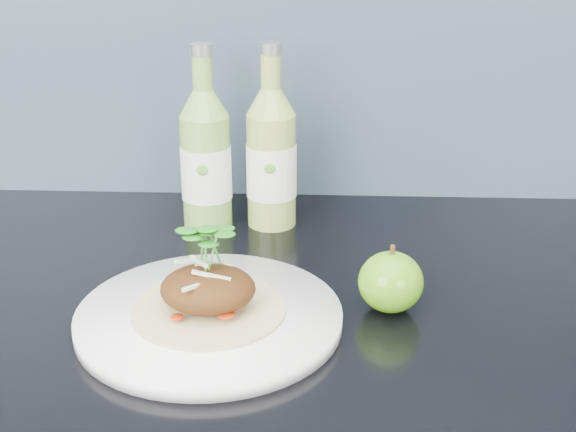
% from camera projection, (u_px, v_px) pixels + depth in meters
% --- Properties ---
extents(dinner_plate, '(0.37, 0.37, 0.02)m').
position_uv_depth(dinner_plate, '(209.00, 318.00, 0.84)').
color(dinner_plate, white).
rests_on(dinner_plate, kitchen_counter).
extents(pork_taco, '(0.16, 0.16, 0.10)m').
position_uv_depth(pork_taco, '(208.00, 286.00, 0.82)').
color(pork_taco, tan).
rests_on(pork_taco, dinner_plate).
extents(green_apple, '(0.09, 0.09, 0.08)m').
position_uv_depth(green_apple, '(391.00, 282.00, 0.86)').
color(green_apple, '#32820E').
rests_on(green_apple, kitchen_counter).
extents(cider_bottle_left, '(0.08, 0.08, 0.25)m').
position_uv_depth(cider_bottle_left, '(206.00, 160.00, 1.05)').
color(cider_bottle_left, '#76A745').
rests_on(cider_bottle_left, kitchen_counter).
extents(cider_bottle_right, '(0.07, 0.07, 0.25)m').
position_uv_depth(cider_bottle_right, '(271.00, 158.00, 1.06)').
color(cider_bottle_right, '#93AD48').
rests_on(cider_bottle_right, kitchen_counter).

